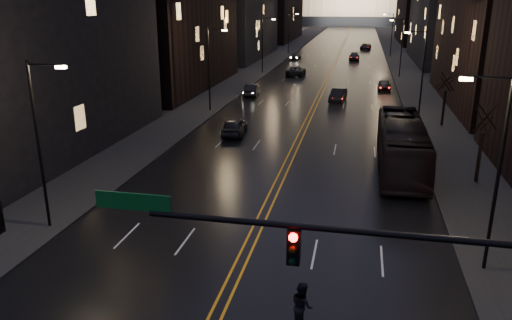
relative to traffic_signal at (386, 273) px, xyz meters
The scene contains 28 objects.
road 130.24m from the traffic_signal, 92.60° to the left, with size 20.00×320.00×0.02m, color black.
sidewalk_left 131.62m from the traffic_signal, 98.71° to the left, with size 8.00×320.00×0.16m, color black.
sidewalk_right 130.35m from the traffic_signal, 86.44° to the left, with size 8.00×320.00×0.16m, color black.
center_line 130.24m from the traffic_signal, 92.60° to the left, with size 0.62×320.00×0.01m, color orange.
building_left_near 35.26m from the traffic_signal, 140.72° to the left, with size 12.00×28.00×22.00m, color black.
building_left_far 95.98m from the traffic_signal, 106.30° to the left, with size 12.00×34.00×20.00m, color black.
building_right_dist 140.94m from the traffic_signal, 83.85° to the left, with size 12.00×40.00×22.00m, color black.
traffic_signal is the anchor object (origin of this frame).
streetlamp_right_near 11.14m from the traffic_signal, 63.88° to the left, with size 2.13×0.25×9.00m.
streetlamp_left_near 19.48m from the traffic_signal, 149.10° to the left, with size 2.13×0.25×9.00m.
streetlamp_right_mid 40.30m from the traffic_signal, 83.01° to the left, with size 2.13×0.25×9.00m.
streetlamp_left_mid 43.36m from the traffic_signal, 112.68° to the left, with size 2.13×0.25×9.00m.
streetlamp_right_far 70.18m from the traffic_signal, 85.99° to the left, with size 2.13×0.25×9.00m.
streetlamp_left_far 71.97m from the traffic_signal, 103.43° to the left, with size 2.13×0.25×9.00m.
streetlamp_right_dist 100.12m from the traffic_signal, 87.19° to the left, with size 2.13×0.25×9.00m.
streetlamp_left_dist 101.39m from the traffic_signal, 99.49° to the left, with size 2.13×0.25×9.00m.
tree_right_mid 23.13m from the traffic_signal, 72.13° to the left, with size 2.40×2.40×6.65m.
tree_right_far 38.67m from the traffic_signal, 79.43° to the left, with size 2.40×2.40×6.65m.
bus 24.35m from the traffic_signal, 84.61° to the left, with size 3.06×13.08×3.64m, color black.
oncoming_car_a 33.43m from the traffic_signal, 110.98° to the left, with size 1.94×4.82×1.64m, color black.
oncoming_car_b 52.35m from the traffic_signal, 106.03° to the left, with size 1.60×4.58×1.51m, color black.
oncoming_car_c 69.59m from the traffic_signal, 99.19° to the left, with size 2.61×5.65×1.57m, color black.
oncoming_car_d 91.51m from the traffic_signal, 98.85° to the left, with size 1.79×4.42×1.28m, color black.
receding_car_a 48.83m from the traffic_signal, 94.02° to the left, with size 1.62×4.65×1.53m, color black.
receding_car_b 57.55m from the traffic_signal, 87.68° to the left, with size 1.74×4.31×1.47m, color black.
receding_car_c 92.02m from the traffic_signal, 91.44° to the left, with size 2.08×5.12×1.49m, color black.
receding_car_d 115.64m from the traffic_signal, 90.02° to the left, with size 2.43×5.27×1.46m, color black.
pedestrian_b 6.45m from the traffic_signal, 121.14° to the left, with size 0.93×0.51×1.91m, color black.
Camera 1 is at (4.93, -11.77, 11.83)m, focal length 35.00 mm.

